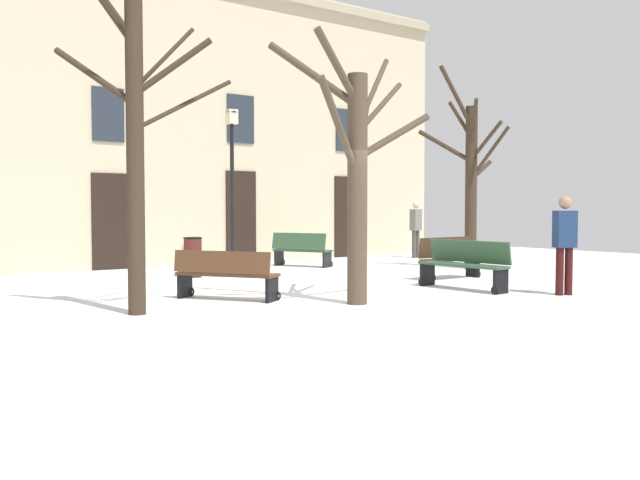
{
  "coord_description": "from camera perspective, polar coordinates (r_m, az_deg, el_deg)",
  "views": [
    {
      "loc": [
        -7.87,
        -9.17,
        1.56
      ],
      "look_at": [
        0.0,
        1.59,
        0.94
      ],
      "focal_mm": 37.99,
      "sensor_mm": 36.0,
      "label": 1
    }
  ],
  "objects": [
    {
      "name": "person_crossing_plaza",
      "position": [
        12.94,
        19.91,
        0.04
      ],
      "size": [
        0.44,
        0.35,
        1.79
      ],
      "rotation": [
        0.0,
        0.0,
        2.73
      ],
      "color": "#350F0F",
      "rests_on": "ground"
    },
    {
      "name": "litter_bin",
      "position": [
        15.63,
        -10.66,
        -1.42
      ],
      "size": [
        0.43,
        0.43,
        0.91
      ],
      "color": "#4C1E19",
      "rests_on": "ground"
    },
    {
      "name": "tree_left_of_center",
      "position": [
        17.97,
        12.54,
        5.24
      ],
      "size": [
        1.86,
        2.09,
        5.21
      ],
      "color": "#382B1E",
      "rests_on": "ground"
    },
    {
      "name": "tree_center",
      "position": [
        11.07,
        3.04,
        6.1
      ],
      "size": [
        2.33,
        1.66,
        4.36
      ],
      "color": "#4C3D2D",
      "rests_on": "ground"
    },
    {
      "name": "bench_facing_shops",
      "position": [
        13.37,
        12.06,
        -1.96
      ],
      "size": [
        0.58,
        1.94,
        0.95
      ],
      "rotation": [
        0.0,
        0.0,
        4.77
      ],
      "color": "#2D4C33",
      "rests_on": "ground"
    },
    {
      "name": "bench_near_lamp",
      "position": [
        18.19,
        -1.58,
        -0.83
      ],
      "size": [
        1.19,
        1.67,
        0.92
      ],
      "rotation": [
        0.0,
        0.0,
        2.04
      ],
      "color": "#2D4C33",
      "rests_on": "ground"
    },
    {
      "name": "ground_plane",
      "position": [
        12.19,
        4.42,
        -4.71
      ],
      "size": [
        29.44,
        29.44,
        0.0
      ],
      "primitive_type": "plane",
      "color": "white"
    },
    {
      "name": "bench_back_to_back_right",
      "position": [
        11.66,
        -7.95,
        -2.87
      ],
      "size": [
        1.41,
        1.76,
        0.85
      ],
      "rotation": [
        0.0,
        0.0,
        2.16
      ],
      "color": "#51331E",
      "rests_on": "ground"
    },
    {
      "name": "person_strolling",
      "position": [
        21.6,
        8.07,
        1.19
      ],
      "size": [
        0.42,
        0.29,
        1.81
      ],
      "rotation": [
        0.0,
        0.0,
        3.35
      ],
      "color": "#403D3A",
      "rests_on": "ground"
    },
    {
      "name": "building_facade",
      "position": [
        19.17,
        -11.81,
        10.17
      ],
      "size": [
        18.4,
        0.6,
        8.08
      ],
      "color": "beige",
      "rests_on": "ground"
    },
    {
      "name": "tree_foreground",
      "position": [
        10.38,
        -15.35,
        8.39
      ],
      "size": [
        2.59,
        1.81,
        5.3
      ],
      "color": "#382B1E",
      "rests_on": "ground"
    },
    {
      "name": "bench_by_litter_bin",
      "position": [
        15.31,
        10.81,
        -1.49
      ],
      "size": [
        1.62,
        0.45,
        0.93
      ],
      "rotation": [
        0.0,
        0.0,
        0.01
      ],
      "color": "#3D2819",
      "rests_on": "ground"
    },
    {
      "name": "streetlamp",
      "position": [
        17.09,
        -7.42,
        5.76
      ],
      "size": [
        0.3,
        0.3,
        4.09
      ],
      "color": "black",
      "rests_on": "ground"
    }
  ]
}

